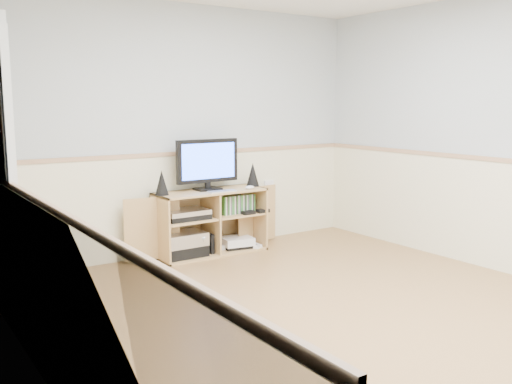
{
  "coord_description": "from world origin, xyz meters",
  "views": [
    {
      "loc": [
        -2.7,
        -2.95,
        1.53
      ],
      "look_at": [
        0.13,
        1.2,
        0.74
      ],
      "focal_mm": 40.0,
      "sensor_mm": 36.0,
      "label": 1
    }
  ],
  "objects_px": {
    "keyboard": "(222,191)",
    "media_cabinet": "(208,221)",
    "game_consoles": "(236,243)",
    "monitor": "(207,162)"
  },
  "relations": [
    {
      "from": "keyboard",
      "to": "media_cabinet",
      "type": "bearing_deg",
      "value": 110.99
    },
    {
      "from": "game_consoles",
      "to": "keyboard",
      "type": "bearing_deg",
      "value": -151.62
    },
    {
      "from": "monitor",
      "to": "game_consoles",
      "type": "height_order",
      "value": "monitor"
    },
    {
      "from": "media_cabinet",
      "to": "keyboard",
      "type": "xyz_separation_m",
      "value": [
        0.06,
        -0.19,
        0.32
      ]
    },
    {
      "from": "keyboard",
      "to": "game_consoles",
      "type": "height_order",
      "value": "keyboard"
    },
    {
      "from": "media_cabinet",
      "to": "keyboard",
      "type": "distance_m",
      "value": 0.38
    },
    {
      "from": "keyboard",
      "to": "monitor",
      "type": "bearing_deg",
      "value": 111.33
    },
    {
      "from": "media_cabinet",
      "to": "monitor",
      "type": "xyz_separation_m",
      "value": [
        0.0,
        -0.0,
        0.6
      ]
    },
    {
      "from": "media_cabinet",
      "to": "monitor",
      "type": "relative_size",
      "value": 2.6
    },
    {
      "from": "media_cabinet",
      "to": "keyboard",
      "type": "bearing_deg",
      "value": -73.45
    }
  ]
}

